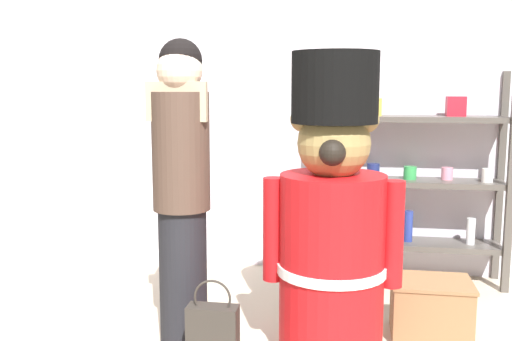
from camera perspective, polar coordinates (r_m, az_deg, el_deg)
The scene contains 5 objects.
back_wall at distance 4.52m, azimuth 5.01°, elevation 6.63°, with size 6.40×0.12×2.60m, color silver.
merchandise_shelf at distance 4.35m, azimuth 14.85°, elevation -0.74°, with size 1.37×0.35×1.54m.
teddy_bear_guard at distance 2.99m, azimuth 7.52°, elevation -5.39°, with size 0.72×0.56×1.60m.
person_shopper at distance 3.05m, azimuth -7.34°, elevation -1.57°, with size 0.31×0.30×1.67m.
display_crate at distance 3.55m, azimuth 16.81°, elevation -12.87°, with size 0.45×0.35×0.33m.
Camera 1 is at (0.37, -2.30, 1.42)m, focal length 40.60 mm.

